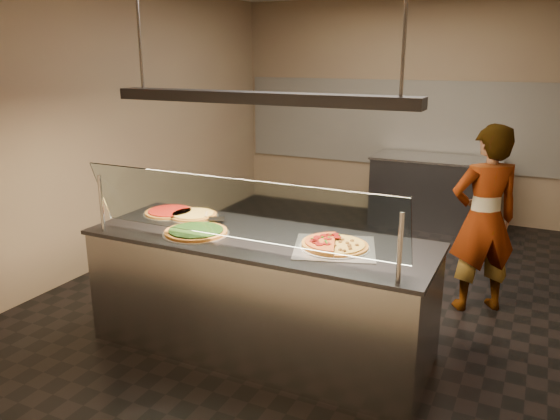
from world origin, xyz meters
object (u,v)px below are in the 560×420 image
at_px(prep_table, 434,192).
at_px(heat_lamp_housing, 258,98).
at_px(serving_counter, 260,294).
at_px(perforated_tray, 335,247).
at_px(half_pizza_sausage, 350,247).
at_px(pizza_spinach, 196,232).
at_px(half_pizza_pepperoni, 320,241).
at_px(worker, 484,220).
at_px(sneeze_guard, 235,210).
at_px(pizza_spatula, 211,216).
at_px(pizza_tomato, 170,212).
at_px(pizza_cheese, 193,215).

xyz_separation_m(prep_table, heat_lamp_housing, (-0.60, -3.88, 1.48)).
relative_size(serving_counter, prep_table, 1.60).
relative_size(perforated_tray, heat_lamp_housing, 0.31).
relative_size(half_pizza_sausage, pizza_spinach, 1.01).
height_order(half_pizza_pepperoni, worker, worker).
xyz_separation_m(sneeze_guard, perforated_tray, (0.59, 0.35, -0.29)).
distance_m(perforated_tray, pizza_spatula, 1.18).
bearing_deg(perforated_tray, heat_lamp_housing, -178.90).
relative_size(half_pizza_pepperoni, pizza_tomato, 1.14).
relative_size(sneeze_guard, pizza_spatula, 9.18).
bearing_deg(sneeze_guard, half_pizza_pepperoni, 36.34).
distance_m(half_pizza_pepperoni, worker, 1.77).
xyz_separation_m(perforated_tray, pizza_tomato, (-1.57, 0.21, 0.01)).
xyz_separation_m(serving_counter, sneeze_guard, (0.00, -0.34, 0.76)).
bearing_deg(serving_counter, perforated_tray, 1.10).
bearing_deg(serving_counter, prep_table, 81.15).
height_order(sneeze_guard, half_pizza_sausage, sneeze_guard).
bearing_deg(perforated_tray, half_pizza_sausage, -0.97).
bearing_deg(heat_lamp_housing, pizza_tomato, 167.29).
bearing_deg(heat_lamp_housing, half_pizza_pepperoni, 1.38).
bearing_deg(prep_table, pizza_cheese, -110.34).
height_order(half_pizza_pepperoni, pizza_spinach, half_pizza_pepperoni).
bearing_deg(pizza_tomato, pizza_cheese, 3.32).
distance_m(sneeze_guard, worker, 2.36).
bearing_deg(serving_counter, sneeze_guard, -90.00).
bearing_deg(pizza_tomato, worker, 27.63).
bearing_deg(sneeze_guard, heat_lamp_housing, 90.00).
bearing_deg(pizza_spatula, sneeze_guard, -44.73).
height_order(pizza_spatula, worker, worker).
distance_m(perforated_tray, pizza_spinach, 1.07).
bearing_deg(heat_lamp_housing, worker, 45.84).
height_order(half_pizza_sausage, heat_lamp_housing, heat_lamp_housing).
relative_size(pizza_cheese, prep_table, 0.26).
relative_size(pizza_tomato, heat_lamp_housing, 0.20).
height_order(pizza_spinach, heat_lamp_housing, heat_lamp_housing).
bearing_deg(half_pizza_sausage, worker, 63.47).
distance_m(sneeze_guard, heat_lamp_housing, 0.80).
bearing_deg(pizza_tomato, half_pizza_pepperoni, -8.14).
relative_size(pizza_tomato, prep_table, 0.27).
distance_m(serving_counter, half_pizza_sausage, 0.86).
height_order(perforated_tray, prep_table, perforated_tray).
xyz_separation_m(serving_counter, prep_table, (0.60, 3.88, 0.00)).
relative_size(sneeze_guard, half_pizza_pepperoni, 4.66).
distance_m(serving_counter, pizza_spatula, 0.78).
height_order(half_pizza_pepperoni, heat_lamp_housing, heat_lamp_housing).
height_order(perforated_tray, half_pizza_pepperoni, half_pizza_pepperoni).
relative_size(pizza_spinach, prep_table, 0.31).
xyz_separation_m(half_pizza_pepperoni, pizza_spinach, (-0.95, -0.15, -0.02)).
bearing_deg(heat_lamp_housing, pizza_cheese, 162.66).
relative_size(sneeze_guard, pizza_tomato, 5.31).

